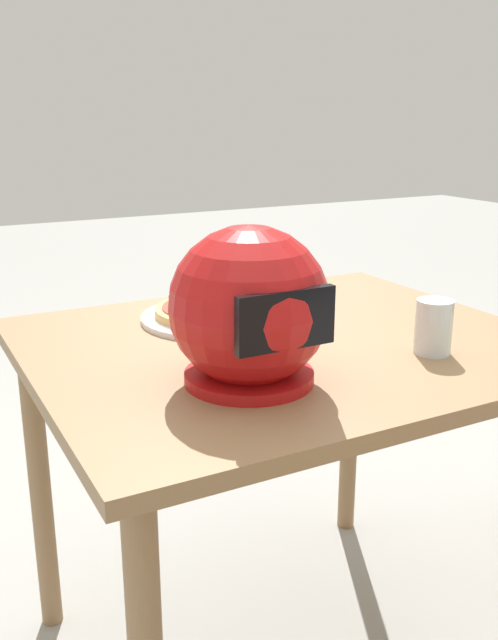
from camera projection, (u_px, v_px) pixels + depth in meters
dining_table at (286, 386)px, 1.44m from camera, size 1.01×0.86×0.78m
pizza_plate at (215, 317)px, 1.54m from camera, size 0.33×0.33×0.01m
pizza at (213, 309)px, 1.54m from camera, size 0.26×0.26×0.05m
motorcycle_helmet at (249, 309)px, 1.15m from camera, size 0.27×0.27×0.27m
drinking_glass at (433, 327)px, 1.32m from camera, size 0.07×0.07×0.10m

